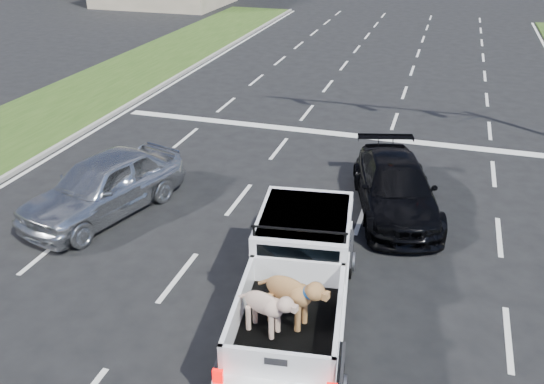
{
  "coord_description": "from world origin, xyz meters",
  "views": [
    {
      "loc": [
        3.43,
        -9.63,
        7.51
      ],
      "look_at": [
        -0.15,
        2.0,
        1.43
      ],
      "focal_mm": 38.0,
      "sensor_mm": 36.0,
      "label": 1
    }
  ],
  "objects": [
    {
      "name": "pickup_truck",
      "position": [
        1.16,
        -0.57,
        0.96
      ],
      "size": [
        2.67,
        5.7,
        2.06
      ],
      "rotation": [
        0.0,
        0.0,
        0.13
      ],
      "color": "black",
      "rests_on": "ground"
    },
    {
      "name": "black_coupe",
      "position": [
        2.53,
        4.61,
        0.7
      ],
      "size": [
        3.16,
        5.18,
        1.4
      ],
      "primitive_type": "imported",
      "rotation": [
        0.0,
        0.0,
        0.26
      ],
      "color": "black",
      "rests_on": "ground"
    },
    {
      "name": "road_markings",
      "position": [
        0.0,
        6.56,
        0.01
      ],
      "size": [
        17.75,
        60.0,
        0.01
      ],
      "color": "silver",
      "rests_on": "ground"
    },
    {
      "name": "ground",
      "position": [
        0.0,
        0.0,
        0.0
      ],
      "size": [
        160.0,
        160.0,
        0.0
      ],
      "primitive_type": "plane",
      "color": "black",
      "rests_on": "ground"
    },
    {
      "name": "silver_sedan",
      "position": [
        -4.92,
        2.22,
        0.82
      ],
      "size": [
        3.22,
        5.18,
        1.64
      ],
      "primitive_type": "imported",
      "rotation": [
        0.0,
        0.0,
        -0.28
      ],
      "color": "#B6B9BE",
      "rests_on": "ground"
    },
    {
      "name": "curb_left",
      "position": [
        -9.05,
        6.0,
        0.07
      ],
      "size": [
        0.15,
        60.0,
        0.14
      ],
      "primitive_type": "cube",
      "color": "gray",
      "rests_on": "ground"
    },
    {
      "name": "grass_median_left",
      "position": [
        -11.5,
        6.0,
        0.05
      ],
      "size": [
        5.0,
        60.0,
        0.1
      ],
      "primitive_type": "cube",
      "color": "#284314",
      "rests_on": "ground"
    }
  ]
}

